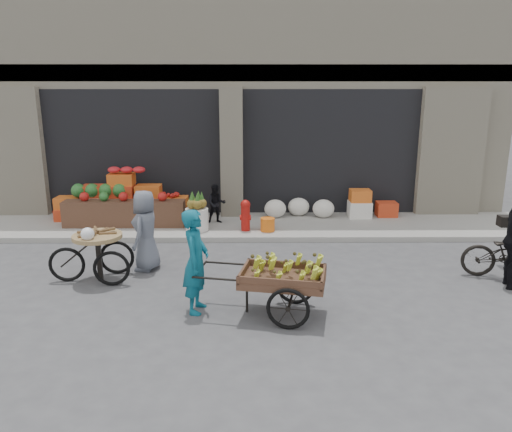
{
  "coord_description": "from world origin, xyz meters",
  "views": [
    {
      "loc": [
        0.51,
        -7.32,
        3.3
      ],
      "look_at": [
        0.57,
        1.09,
        1.1
      ],
      "focal_mm": 35.0,
      "sensor_mm": 36.0,
      "label": 1
    }
  ],
  "objects_px": {
    "pineapple_bin": "(197,219)",
    "banana_cart": "(280,275)",
    "orange_bucket": "(268,224)",
    "vendor_grey": "(146,230)",
    "fire_hydrant": "(245,214)",
    "vendor_woman": "(196,261)",
    "seated_person": "(216,204)",
    "tricycle_cart": "(98,249)"
  },
  "relations": [
    {
      "from": "pineapple_bin",
      "to": "banana_cart",
      "type": "height_order",
      "value": "banana_cart"
    },
    {
      "from": "orange_bucket",
      "to": "banana_cart",
      "type": "xyz_separation_m",
      "value": [
        0.06,
        -4.01,
        0.36
      ]
    },
    {
      "from": "orange_bucket",
      "to": "vendor_grey",
      "type": "xyz_separation_m",
      "value": [
        -2.29,
        -2.08,
        0.47
      ]
    },
    {
      "from": "fire_hydrant",
      "to": "vendor_woman",
      "type": "height_order",
      "value": "vendor_woman"
    },
    {
      "from": "banana_cart",
      "to": "vendor_woman",
      "type": "bearing_deg",
      "value": -175.84
    },
    {
      "from": "fire_hydrant",
      "to": "orange_bucket",
      "type": "height_order",
      "value": "fire_hydrant"
    },
    {
      "from": "banana_cart",
      "to": "vendor_grey",
      "type": "xyz_separation_m",
      "value": [
        -2.35,
        1.94,
        0.11
      ]
    },
    {
      "from": "seated_person",
      "to": "fire_hydrant",
      "type": "bearing_deg",
      "value": -52.88
    },
    {
      "from": "seated_person",
      "to": "vendor_woman",
      "type": "bearing_deg",
      "value": -99.76
    },
    {
      "from": "fire_hydrant",
      "to": "vendor_woman",
      "type": "xyz_separation_m",
      "value": [
        -0.68,
        -3.91,
        0.29
      ]
    },
    {
      "from": "vendor_grey",
      "to": "fire_hydrant",
      "type": "bearing_deg",
      "value": 151.4
    },
    {
      "from": "tricycle_cart",
      "to": "vendor_grey",
      "type": "xyz_separation_m",
      "value": [
        0.72,
        0.55,
        0.18
      ]
    },
    {
      "from": "pineapple_bin",
      "to": "seated_person",
      "type": "xyz_separation_m",
      "value": [
        0.4,
        0.6,
        0.21
      ]
    },
    {
      "from": "fire_hydrant",
      "to": "tricycle_cart",
      "type": "height_order",
      "value": "tricycle_cart"
    },
    {
      "from": "orange_bucket",
      "to": "seated_person",
      "type": "relative_size",
      "value": 0.34
    },
    {
      "from": "vendor_grey",
      "to": "vendor_woman",
      "type": "bearing_deg",
      "value": 43.48
    },
    {
      "from": "tricycle_cart",
      "to": "fire_hydrant",
      "type": "bearing_deg",
      "value": 40.96
    },
    {
      "from": "pineapple_bin",
      "to": "vendor_woman",
      "type": "xyz_separation_m",
      "value": [
        0.42,
        -3.96,
        0.42
      ]
    },
    {
      "from": "fire_hydrant",
      "to": "banana_cart",
      "type": "height_order",
      "value": "banana_cart"
    },
    {
      "from": "banana_cart",
      "to": "vendor_woman",
      "type": "height_order",
      "value": "vendor_woman"
    },
    {
      "from": "pineapple_bin",
      "to": "vendor_woman",
      "type": "distance_m",
      "value": 4.0
    },
    {
      "from": "fire_hydrant",
      "to": "vendor_woman",
      "type": "relative_size",
      "value": 0.45
    },
    {
      "from": "seated_person",
      "to": "vendor_woman",
      "type": "distance_m",
      "value": 4.56
    },
    {
      "from": "fire_hydrant",
      "to": "banana_cart",
      "type": "relative_size",
      "value": 0.32
    },
    {
      "from": "tricycle_cart",
      "to": "vendor_woman",
      "type": "bearing_deg",
      "value": -39.76
    },
    {
      "from": "tricycle_cart",
      "to": "orange_bucket",
      "type": "bearing_deg",
      "value": 35.24
    },
    {
      "from": "banana_cart",
      "to": "tricycle_cart",
      "type": "distance_m",
      "value": 3.37
    },
    {
      "from": "vendor_woman",
      "to": "orange_bucket",
      "type": "bearing_deg",
      "value": -9.96
    },
    {
      "from": "orange_bucket",
      "to": "vendor_woman",
      "type": "relative_size",
      "value": 0.2
    },
    {
      "from": "fire_hydrant",
      "to": "vendor_woman",
      "type": "bearing_deg",
      "value": -99.89
    },
    {
      "from": "vendor_woman",
      "to": "vendor_grey",
      "type": "height_order",
      "value": "vendor_woman"
    },
    {
      "from": "seated_person",
      "to": "banana_cart",
      "type": "xyz_separation_m",
      "value": [
        1.26,
        -4.71,
        0.05
      ]
    },
    {
      "from": "orange_bucket",
      "to": "tricycle_cart",
      "type": "distance_m",
      "value": 4.01
    },
    {
      "from": "banana_cart",
      "to": "tricycle_cart",
      "type": "relative_size",
      "value": 1.52
    },
    {
      "from": "pineapple_bin",
      "to": "fire_hydrant",
      "type": "bearing_deg",
      "value": -2.6
    },
    {
      "from": "seated_person",
      "to": "banana_cart",
      "type": "bearing_deg",
      "value": -85.08
    },
    {
      "from": "orange_bucket",
      "to": "vendor_grey",
      "type": "relative_size",
      "value": 0.21
    },
    {
      "from": "orange_bucket",
      "to": "banana_cart",
      "type": "height_order",
      "value": "banana_cart"
    },
    {
      "from": "fire_hydrant",
      "to": "tricycle_cart",
      "type": "xyz_separation_m",
      "value": [
        -2.51,
        -2.67,
        0.06
      ]
    },
    {
      "from": "fire_hydrant",
      "to": "banana_cart",
      "type": "distance_m",
      "value": 4.1
    },
    {
      "from": "orange_bucket",
      "to": "banana_cart",
      "type": "relative_size",
      "value": 0.15
    },
    {
      "from": "fire_hydrant",
      "to": "seated_person",
      "type": "bearing_deg",
      "value": 137.12
    }
  ]
}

